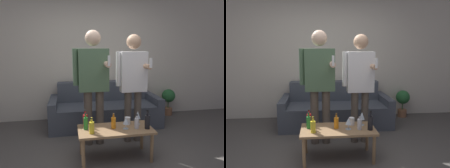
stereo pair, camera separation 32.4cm
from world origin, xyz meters
The scene contains 15 objects.
wall_back centered at (0.00, 2.19, 1.35)m, with size 8.00×0.06×2.70m.
couch centered at (0.22, 1.69, 0.29)m, with size 2.07×0.92×0.80m.
coffee_table centered at (0.14, 0.30, 0.37)m, with size 0.99×0.49×0.42m.
bottle_orange centered at (-0.25, 0.45, 0.51)m, with size 0.06×0.06×0.23m.
bottle_green centered at (0.55, 0.21, 0.52)m, with size 0.07×0.07×0.25m.
bottle_dark centered at (0.41, 0.24, 0.50)m, with size 0.06×0.06×0.19m.
bottle_yellow centered at (-0.19, 0.19, 0.51)m, with size 0.07×0.07×0.21m.
bottle_red centered at (-0.25, 0.34, 0.51)m, with size 0.06×0.06×0.22m.
bottle_clear centered at (0.11, 0.31, 0.50)m, with size 0.06×0.06×0.20m.
wine_glass_near centered at (0.27, 0.26, 0.53)m, with size 0.08×0.08×0.16m.
wine_glass_far centered at (0.48, 0.40, 0.55)m, with size 0.08×0.08×0.19m.
cup_on_table centered at (0.34, 0.42, 0.48)m, with size 0.08×0.08×0.10m.
person_standing_left centered at (-0.09, 0.81, 1.02)m, with size 0.52×0.45×1.74m.
person_standing_right centered at (0.52, 0.80, 1.00)m, with size 0.48×0.43×1.68m.
potted_plant centered at (1.70, 1.97, 0.37)m, with size 0.29×0.29×0.58m.
Camera 2 is at (-0.13, -2.45, 1.49)m, focal length 35.00 mm.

